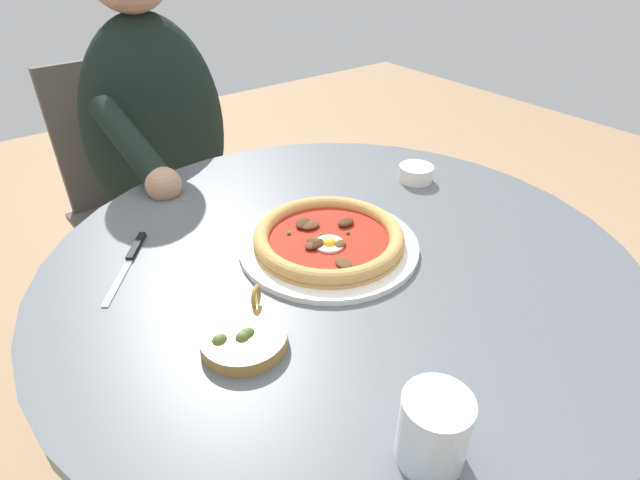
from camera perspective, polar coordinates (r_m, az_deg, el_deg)
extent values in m
cylinder|color=#565B60|center=(0.82, 2.26, -2.68)|extent=(0.94, 0.94, 0.03)
cylinder|color=#4E5257|center=(1.06, 1.83, -18.25)|extent=(0.12, 0.12, 0.68)
cylinder|color=white|center=(0.83, 1.19, -0.51)|extent=(0.29, 0.29, 0.01)
cylinder|color=tan|center=(0.82, 1.19, -0.05)|extent=(0.25, 0.25, 0.01)
torus|color=tan|center=(0.82, 1.20, 0.51)|extent=(0.25, 0.25, 0.03)
cylinder|color=#A82314|center=(0.82, 1.20, 0.24)|extent=(0.23, 0.23, 0.00)
cylinder|color=white|center=(0.80, 1.04, -0.44)|extent=(0.05, 0.05, 0.00)
ellipsoid|color=yellow|center=(0.80, 1.04, -0.32)|extent=(0.02, 0.02, 0.02)
ellipsoid|color=brown|center=(0.76, 2.67, -2.61)|extent=(0.03, 0.03, 0.01)
ellipsoid|color=brown|center=(0.79, -0.74, -0.52)|extent=(0.03, 0.02, 0.01)
ellipsoid|color=#4C2D19|center=(0.85, 2.93, 2.03)|extent=(0.03, 0.02, 0.01)
ellipsoid|color=brown|center=(0.79, 2.54, -0.53)|extent=(0.03, 0.03, 0.01)
ellipsoid|color=brown|center=(0.84, -1.10, 1.68)|extent=(0.03, 0.03, 0.01)
ellipsoid|color=#4C2D19|center=(0.85, -1.89, 1.94)|extent=(0.04, 0.04, 0.01)
ellipsoid|color=#3D2314|center=(0.79, -0.44, -0.44)|extent=(0.04, 0.03, 0.01)
ellipsoid|color=brown|center=(0.80, -0.67, -0.14)|extent=(0.03, 0.03, 0.01)
ellipsoid|color=#2D6B28|center=(0.83, 3.16, 0.91)|extent=(0.01, 0.01, 0.00)
ellipsoid|color=#2D6B28|center=(0.82, 0.11, 0.68)|extent=(0.01, 0.01, 0.00)
ellipsoid|color=#2D6B28|center=(0.83, -3.56, 0.84)|extent=(0.01, 0.01, 0.00)
cylinder|color=silver|center=(0.54, 12.71, -20.20)|extent=(0.07, 0.07, 0.08)
cylinder|color=silver|center=(0.56, 12.30, -22.12)|extent=(0.06, 0.06, 0.02)
cube|color=silver|center=(0.81, -21.90, -4.50)|extent=(0.07, 0.09, 0.00)
cube|color=black|center=(0.88, -20.06, -0.67)|extent=(0.05, 0.07, 0.01)
cylinder|color=white|center=(1.06, 10.79, 7.43)|extent=(0.07, 0.07, 0.03)
cylinder|color=olive|center=(1.05, 10.83, 7.82)|extent=(0.06, 0.06, 0.01)
cylinder|color=olive|center=(0.66, -8.59, -10.99)|extent=(0.11, 0.11, 0.02)
torus|color=olive|center=(0.69, -7.23, -6.38)|extent=(0.03, 0.03, 0.03)
ellipsoid|color=#516B2D|center=(0.65, -8.27, -10.44)|extent=(0.02, 0.02, 0.02)
ellipsoid|color=#516B2D|center=(0.65, -11.30, -11.05)|extent=(0.02, 0.02, 0.02)
ellipsoid|color=#516B2D|center=(0.65, -8.73, -10.79)|extent=(0.02, 0.02, 0.02)
cube|color=#282833|center=(1.59, -14.85, -5.56)|extent=(0.35, 0.29, 0.45)
ellipsoid|color=black|center=(1.34, -17.95, 11.53)|extent=(0.36, 0.23, 0.56)
cylinder|color=black|center=(1.09, -20.32, 9.84)|extent=(0.09, 0.26, 0.16)
sphere|color=tan|center=(1.03, -17.27, 6.00)|extent=(0.07, 0.07, 0.07)
cube|color=#504A45|center=(1.50, -16.90, 2.01)|extent=(0.45, 0.45, 0.02)
cube|color=#504A45|center=(1.59, -21.32, 11.54)|extent=(0.39, 0.04, 0.41)
cylinder|color=#4C4742|center=(1.44, -19.14, -11.52)|extent=(0.02, 0.02, 0.44)
cylinder|color=#4C4742|center=(1.56, -6.06, -5.61)|extent=(0.02, 0.02, 0.44)
cylinder|color=#4C4742|center=(1.74, -24.14, -4.06)|extent=(0.02, 0.02, 0.44)
cylinder|color=#4C4742|center=(1.84, -12.91, 0.38)|extent=(0.02, 0.02, 0.44)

